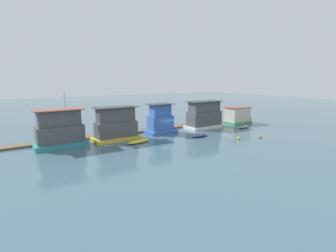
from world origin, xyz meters
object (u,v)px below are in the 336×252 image
at_px(houseboat_teal, 60,130).
at_px(houseboat_blue, 160,121).
at_px(buoy_orange, 260,137).
at_px(houseboat_green, 237,116).
at_px(dinghy_yellow, 139,141).
at_px(houseboat_yellow, 116,125).
at_px(mooring_post_far_left, 109,132).
at_px(mooring_post_far_right, 164,127).
at_px(mooring_post_near_right, 42,141).
at_px(dinghy_grey, 244,127).
at_px(dinghy_navy, 199,136).
at_px(buoy_yellow, 239,138).
at_px(houseboat_white, 204,116).

relative_size(houseboat_teal, houseboat_blue, 1.48).
height_order(houseboat_blue, buoy_orange, houseboat_blue).
relative_size(houseboat_green, dinghy_yellow, 1.31).
bearing_deg(houseboat_green, houseboat_yellow, 179.08).
bearing_deg(buoy_orange, mooring_post_far_left, 145.32).
xyz_separation_m(houseboat_teal, houseboat_green, (34.79, -0.93, -0.63)).
distance_m(dinghy_yellow, buoy_orange, 19.19).
bearing_deg(houseboat_yellow, mooring_post_far_right, 11.25).
bearing_deg(houseboat_teal, mooring_post_near_right, 144.64).
xyz_separation_m(dinghy_grey, mooring_post_near_right, (-34.43, 6.29, 0.63)).
xyz_separation_m(houseboat_green, dinghy_navy, (-14.74, -5.20, -1.45)).
bearing_deg(houseboat_teal, mooring_post_far_left, 10.96).
bearing_deg(houseboat_yellow, mooring_post_far_left, 100.35).
relative_size(houseboat_green, mooring_post_near_right, 3.26).
relative_size(houseboat_green, buoy_yellow, 11.58).
height_order(dinghy_navy, buoy_orange, buoy_orange).
distance_m(dinghy_yellow, buoy_yellow, 15.48).
height_order(houseboat_yellow, mooring_post_far_right, houseboat_yellow).
height_order(dinghy_grey, mooring_post_far_right, mooring_post_far_right).
distance_m(houseboat_green, mooring_post_far_right, 16.88).
bearing_deg(houseboat_green, dinghy_yellow, -172.66).
relative_size(mooring_post_near_right, buoy_orange, 3.41).
height_order(mooring_post_far_left, buoy_orange, mooring_post_far_left).
relative_size(mooring_post_near_right, buoy_yellow, 3.56).
height_order(houseboat_teal, dinghy_grey, houseboat_teal).
relative_size(houseboat_yellow, dinghy_navy, 2.38).
bearing_deg(houseboat_blue, mooring_post_near_right, 175.38).
bearing_deg(buoy_orange, mooring_post_near_right, 155.18).
distance_m(houseboat_white, dinghy_grey, 7.95).
height_order(dinghy_navy, buoy_yellow, buoy_yellow).
distance_m(houseboat_blue, dinghy_navy, 7.36).
bearing_deg(houseboat_green, houseboat_white, 176.99).
xyz_separation_m(houseboat_green, dinghy_grey, (-2.47, -3.86, -1.49)).
distance_m(houseboat_yellow, mooring_post_near_right, 10.48).
xyz_separation_m(houseboat_yellow, dinghy_grey, (24.24, -4.29, -2.07)).
height_order(mooring_post_far_right, mooring_post_near_right, mooring_post_near_right).
bearing_deg(mooring_post_near_right, houseboat_green, -3.76).
bearing_deg(houseboat_teal, houseboat_yellow, -3.55).
distance_m(houseboat_green, mooring_post_near_right, 36.99).
xyz_separation_m(dinghy_navy, dinghy_grey, (12.27, 1.34, -0.04)).
bearing_deg(dinghy_yellow, mooring_post_far_left, 113.27).
relative_size(mooring_post_far_left, buoy_orange, 3.97).
height_order(dinghy_navy, dinghy_grey, dinghy_navy).
bearing_deg(mooring_post_far_left, houseboat_white, -6.12).
distance_m(houseboat_teal, mooring_post_near_right, 2.98).
xyz_separation_m(houseboat_yellow, houseboat_blue, (8.36, 0.50, -0.12)).
distance_m(houseboat_blue, dinghy_yellow, 7.77).
bearing_deg(houseboat_white, buoy_yellow, -100.88).
bearing_deg(mooring_post_near_right, houseboat_yellow, -11.09).
xyz_separation_m(mooring_post_far_right, mooring_post_far_left, (-10.40, 0.00, 0.33)).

